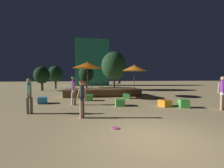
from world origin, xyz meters
The scene contains 23 objects.
ground_plane centered at (0.00, 0.00, 0.00)m, with size 120.00×120.00×0.00m, color tan.
wooden_deck centered at (-0.45, 10.35, 0.33)m, with size 7.12×2.30×0.73m.
patio_umbrella_0 centered at (2.38, 9.29, 2.64)m, with size 2.27×2.27×2.99m.
patio_umbrella_1 centered at (-1.89, 9.04, 2.82)m, with size 2.53×2.53×3.15m.
cube_seat_0 centered at (2.82, 4.46, 0.20)m, with size 0.75×0.75×0.40m.
cube_seat_1 centered at (0.11, 5.06, 0.21)m, with size 0.59×0.59×0.42m.
cube_seat_2 centered at (1.37, 8.15, 0.20)m, with size 0.75×0.75×0.40m.
cube_seat_3 centered at (3.72, 3.93, 0.24)m, with size 0.63×0.63×0.48m.
cube_seat_4 centered at (-1.79, 7.54, 0.22)m, with size 0.61×0.61×0.44m.
cube_seat_5 centered at (-4.94, 6.76, 0.21)m, with size 0.74×0.74×0.42m.
person_0 centered at (-2.78, 5.84, 1.06)m, with size 0.30×0.53×1.83m.
person_1 centered at (-4.71, 3.81, 0.95)m, with size 0.30×0.46×1.74m.
person_2 centered at (5.41, 3.02, 1.03)m, with size 0.30×0.48×1.84m.
person_3 centered at (-2.13, 2.63, 0.91)m, with size 0.49×0.30×1.64m.
bistro_chair_0 centered at (-0.66, 10.21, 1.27)m, with size 0.43×0.43×0.90m.
bistro_chair_1 centered at (1.13, 10.26, 1.27)m, with size 0.48×0.48×0.90m.
bistro_chair_2 centered at (-1.71, 10.01, 1.27)m, with size 0.40×0.40×0.90m.
frisbee_disc centered at (-0.93, 1.03, 0.02)m, with size 0.25×0.25×0.03m.
background_tree_0 centered at (-6.77, 20.24, 2.28)m, with size 2.26×2.26×3.53m.
background_tree_1 centered at (1.74, 16.40, 3.36)m, with size 3.49×3.49×5.29m.
background_tree_2 centered at (-7.79, 16.81, 2.06)m, with size 2.03×2.03×3.19m.
background_tree_3 centered at (-2.07, 21.57, 2.35)m, with size 2.49×2.49×3.73m.
distant_building centered at (-0.84, 28.73, 4.88)m, with size 6.98×3.02×9.75m.
Camera 1 is at (-1.89, -4.05, 1.81)m, focal length 24.00 mm.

